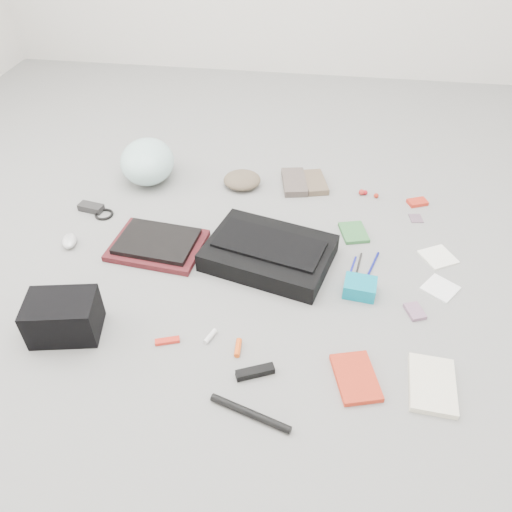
# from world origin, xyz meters

# --- Properties ---
(ground_plane) EXTENTS (4.00, 4.00, 0.00)m
(ground_plane) POSITION_xyz_m (0.00, 0.00, 0.00)
(ground_plane) COLOR gray
(messenger_bag) EXTENTS (0.53, 0.44, 0.08)m
(messenger_bag) POSITION_xyz_m (0.05, 0.04, 0.04)
(messenger_bag) COLOR black
(messenger_bag) RESTS_ON ground_plane
(bag_flap) EXTENTS (0.44, 0.28, 0.01)m
(bag_flap) POSITION_xyz_m (0.05, 0.04, 0.08)
(bag_flap) COLOR black
(bag_flap) RESTS_ON messenger_bag
(laptop_sleeve) EXTENTS (0.38, 0.30, 0.02)m
(laptop_sleeve) POSITION_xyz_m (-0.41, 0.05, 0.01)
(laptop_sleeve) COLOR #51161B
(laptop_sleeve) RESTS_ON ground_plane
(laptop) EXTENTS (0.32, 0.25, 0.02)m
(laptop) POSITION_xyz_m (-0.41, 0.05, 0.03)
(laptop) COLOR black
(laptop) RESTS_ON laptop_sleeve
(bike_helmet) EXTENTS (0.32, 0.37, 0.19)m
(bike_helmet) POSITION_xyz_m (-0.60, 0.55, 0.09)
(bike_helmet) COLOR #C0EFEA
(bike_helmet) RESTS_ON ground_plane
(beanie) EXTENTS (0.20, 0.19, 0.06)m
(beanie) POSITION_xyz_m (-0.15, 0.55, 0.03)
(beanie) COLOR brown
(beanie) RESTS_ON ground_plane
(mitten_left) EXTENTS (0.14, 0.23, 0.03)m
(mitten_left) POSITION_xyz_m (0.10, 0.59, 0.02)
(mitten_left) COLOR #5C5049
(mitten_left) RESTS_ON ground_plane
(mitten_right) EXTENTS (0.14, 0.21, 0.03)m
(mitten_right) POSITION_xyz_m (0.19, 0.61, 0.01)
(mitten_right) COLOR brown
(mitten_right) RESTS_ON ground_plane
(power_brick) EXTENTS (0.12, 0.07, 0.03)m
(power_brick) POSITION_xyz_m (-0.77, 0.26, 0.01)
(power_brick) COLOR black
(power_brick) RESTS_ON ground_plane
(cable_coil) EXTENTS (0.10, 0.10, 0.01)m
(cable_coil) POSITION_xyz_m (-0.70, 0.23, 0.01)
(cable_coil) COLOR black
(cable_coil) RESTS_ON ground_plane
(mouse) EXTENTS (0.09, 0.11, 0.04)m
(mouse) POSITION_xyz_m (-0.77, 0.02, 0.02)
(mouse) COLOR silver
(mouse) RESTS_ON ground_plane
(camera_bag) EXTENTS (0.25, 0.20, 0.14)m
(camera_bag) POSITION_xyz_m (-0.58, -0.42, 0.07)
(camera_bag) COLOR black
(camera_bag) RESTS_ON ground_plane
(multitool) EXTENTS (0.08, 0.05, 0.01)m
(multitool) POSITION_xyz_m (-0.23, -0.42, 0.01)
(multitool) COLOR red
(multitool) RESTS_ON ground_plane
(toiletry_tube_white) EXTENTS (0.04, 0.06, 0.02)m
(toiletry_tube_white) POSITION_xyz_m (-0.10, -0.38, 0.01)
(toiletry_tube_white) COLOR silver
(toiletry_tube_white) RESTS_ON ground_plane
(toiletry_tube_orange) EXTENTS (0.02, 0.07, 0.02)m
(toiletry_tube_orange) POSITION_xyz_m (0.00, -0.41, 0.01)
(toiletry_tube_orange) COLOR #EE5315
(toiletry_tube_orange) RESTS_ON ground_plane
(u_lock) EXTENTS (0.12, 0.08, 0.02)m
(u_lock) POSITION_xyz_m (0.07, -0.50, 0.01)
(u_lock) COLOR black
(u_lock) RESTS_ON ground_plane
(bike_pump) EXTENTS (0.25, 0.10, 0.02)m
(bike_pump) POSITION_xyz_m (0.08, -0.64, 0.01)
(bike_pump) COLOR black
(bike_pump) RESTS_ON ground_plane
(book_red) EXTENTS (0.17, 0.21, 0.02)m
(book_red) POSITION_xyz_m (0.38, -0.47, 0.01)
(book_red) COLOR red
(book_red) RESTS_ON ground_plane
(book_white) EXTENTS (0.15, 0.21, 0.02)m
(book_white) POSITION_xyz_m (0.61, -0.47, 0.01)
(book_white) COLOR beige
(book_white) RESTS_ON ground_plane
(notepad) EXTENTS (0.13, 0.16, 0.02)m
(notepad) POSITION_xyz_m (0.37, 0.26, 0.01)
(notepad) COLOR #326F37
(notepad) RESTS_ON ground_plane
(pen_blue) EXTENTS (0.04, 0.14, 0.01)m
(pen_blue) POSITION_xyz_m (0.37, 0.04, 0.00)
(pen_blue) COLOR #14199E
(pen_blue) RESTS_ON ground_plane
(pen_black) EXTENTS (0.03, 0.14, 0.01)m
(pen_black) POSITION_xyz_m (0.39, 0.06, 0.00)
(pen_black) COLOR black
(pen_black) RESTS_ON ground_plane
(pen_navy) EXTENTS (0.06, 0.16, 0.01)m
(pen_navy) POSITION_xyz_m (0.45, 0.06, 0.00)
(pen_navy) COLOR navy
(pen_navy) RESTS_ON ground_plane
(accordion_wallet) EXTENTS (0.12, 0.10, 0.06)m
(accordion_wallet) POSITION_xyz_m (0.39, -0.09, 0.03)
(accordion_wallet) COLOR #078DAC
(accordion_wallet) RESTS_ON ground_plane
(card_deck) EXTENTS (0.08, 0.09, 0.01)m
(card_deck) POSITION_xyz_m (0.58, -0.16, 0.01)
(card_deck) COLOR gray
(card_deck) RESTS_ON ground_plane
(napkin_top) EXTENTS (0.16, 0.16, 0.01)m
(napkin_top) POSITION_xyz_m (0.70, 0.15, 0.00)
(napkin_top) COLOR white
(napkin_top) RESTS_ON ground_plane
(napkin_bottom) EXTENTS (0.15, 0.15, 0.01)m
(napkin_bottom) POSITION_xyz_m (0.69, -0.03, 0.00)
(napkin_bottom) COLOR white
(napkin_bottom) RESTS_ON ground_plane
(lollipop_a) EXTENTS (0.03, 0.03, 0.03)m
(lollipop_a) POSITION_xyz_m (0.41, 0.56, 0.01)
(lollipop_a) COLOR #AD241F
(lollipop_a) RESTS_ON ground_plane
(lollipop_b) EXTENTS (0.03, 0.03, 0.02)m
(lollipop_b) POSITION_xyz_m (0.43, 0.56, 0.01)
(lollipop_b) COLOR #AA1018
(lollipop_b) RESTS_ON ground_plane
(lollipop_c) EXTENTS (0.03, 0.03, 0.02)m
(lollipop_c) POSITION_xyz_m (0.48, 0.54, 0.01)
(lollipop_c) COLOR #9D2111
(lollipop_c) RESTS_ON ground_plane
(altoids_tin) EXTENTS (0.10, 0.08, 0.02)m
(altoids_tin) POSITION_xyz_m (0.66, 0.52, 0.01)
(altoids_tin) COLOR red
(altoids_tin) RESTS_ON ground_plane
(stamp_sheet) EXTENTS (0.06, 0.07, 0.00)m
(stamp_sheet) POSITION_xyz_m (0.64, 0.40, 0.00)
(stamp_sheet) COLOR slate
(stamp_sheet) RESTS_ON ground_plane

